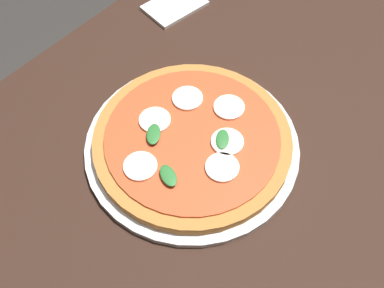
% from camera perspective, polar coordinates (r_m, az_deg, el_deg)
% --- Properties ---
extents(ground_plane, '(6.00, 6.00, 0.00)m').
position_cam_1_polar(ground_plane, '(1.52, 1.80, -15.62)').
color(ground_plane, '#2D2B28').
extents(dining_table, '(1.53, 0.81, 0.78)m').
position_cam_1_polar(dining_table, '(0.91, 2.89, -2.21)').
color(dining_table, black).
rests_on(dining_table, ground_plane).
extents(serving_tray, '(0.38, 0.38, 0.01)m').
position_cam_1_polar(serving_tray, '(0.79, -0.00, -0.16)').
color(serving_tray, silver).
rests_on(serving_tray, dining_table).
extents(pizza, '(0.35, 0.35, 0.03)m').
position_cam_1_polar(pizza, '(0.78, 0.04, 0.62)').
color(pizza, '#B27033').
rests_on(pizza, serving_tray).
extents(napkin, '(0.14, 0.11, 0.01)m').
position_cam_1_polar(napkin, '(1.06, -2.22, 17.26)').
color(napkin, white).
rests_on(napkin, dining_table).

